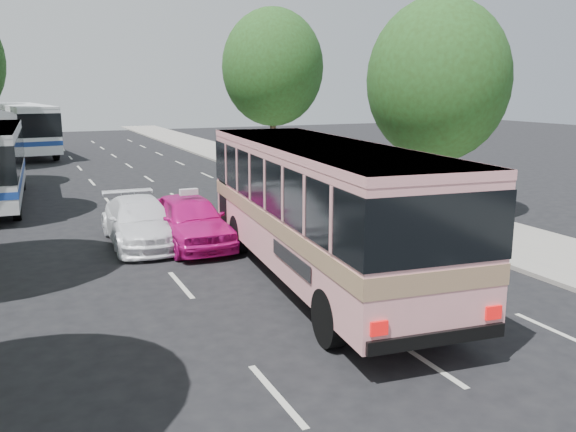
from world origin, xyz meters
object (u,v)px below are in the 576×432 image
pink_taxi (190,220)px  white_pickup (140,222)px  pink_bus (319,197)px  tour_coach_rear (26,125)px

pink_taxi → white_pickup: (-1.35, 0.82, -0.09)m
pink_bus → tour_coach_rear: size_ratio=0.91×
pink_taxi → tour_coach_rear: size_ratio=0.38×
pink_taxi → tour_coach_rear: 29.33m
pink_bus → pink_taxi: (-1.95, 4.82, -1.36)m
pink_bus → pink_taxi: size_ratio=2.39×
white_pickup → pink_taxi: bearing=-30.6°
pink_bus → white_pickup: pink_bus is taller
pink_taxi → pink_bus: bearing=-69.0°
pink_taxi → white_pickup: bearing=147.7°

